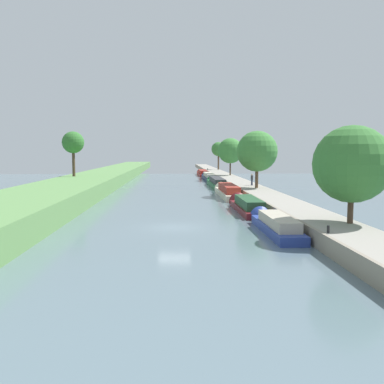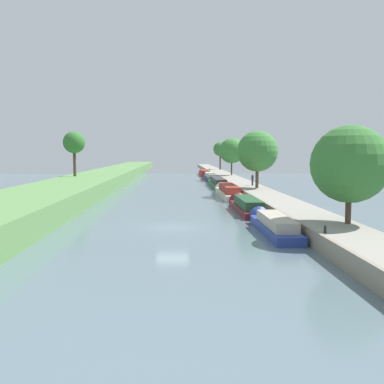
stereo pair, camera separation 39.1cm
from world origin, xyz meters
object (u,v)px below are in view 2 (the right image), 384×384
(narrowboat_green, at_px, (217,183))
(mooring_bollard_far, at_px, (209,169))
(narrowboat_blue, at_px, (272,224))
(mooring_bollard_near, at_px, (325,229))
(narrowboat_red, at_px, (204,173))
(narrowboat_maroon, at_px, (246,205))
(narrowboat_cream, at_px, (228,191))
(person_walking, at_px, (252,179))
(narrowboat_navy, at_px, (210,177))

(narrowboat_green, bearing_deg, mooring_bollard_far, 87.36)
(narrowboat_blue, bearing_deg, mooring_bollard_far, 88.77)
(mooring_bollard_near, relative_size, mooring_bollard_far, 1.00)
(narrowboat_red, xyz_separation_m, mooring_bollard_far, (1.88, 6.30, 0.74))
(narrowboat_maroon, height_order, narrowboat_cream, narrowboat_cream)
(narrowboat_red, relative_size, person_walking, 8.22)
(narrowboat_maroon, bearing_deg, narrowboat_red, 90.00)
(narrowboat_maroon, relative_size, person_walking, 6.97)
(narrowboat_blue, distance_m, narrowboat_red, 74.16)
(narrowboat_blue, bearing_deg, narrowboat_red, 90.12)
(person_walking, height_order, mooring_bollard_far, person_walking)
(narrowboat_green, bearing_deg, person_walking, -70.60)
(narrowboat_cream, height_order, mooring_bollard_near, narrowboat_cream)
(narrowboat_maroon, bearing_deg, narrowboat_cream, 90.56)
(narrowboat_maroon, bearing_deg, person_walking, 77.67)
(narrowboat_navy, distance_m, narrowboat_red, 16.80)
(narrowboat_maroon, bearing_deg, narrowboat_green, 89.92)
(person_walking, relative_size, mooring_bollard_near, 3.69)
(narrowboat_cream, relative_size, mooring_bollard_far, 31.77)
(narrowboat_blue, relative_size, person_walking, 6.29)
(narrowboat_green, bearing_deg, narrowboat_maroon, -90.08)
(narrowboat_cream, bearing_deg, narrowboat_green, 89.36)
(narrowboat_maroon, relative_size, narrowboat_cream, 0.81)
(narrowboat_maroon, distance_m, mooring_bollard_far, 69.56)
(narrowboat_green, bearing_deg, narrowboat_cream, -90.64)
(person_walking, bearing_deg, narrowboat_cream, -131.88)
(person_walking, bearing_deg, narrowboat_navy, 97.87)
(person_walking, xyz_separation_m, mooring_bollard_far, (-2.12, 51.20, -0.65))
(narrowboat_maroon, xyz_separation_m, mooring_bollard_far, (1.88, 69.53, 0.74))
(narrowboat_cream, height_order, narrowboat_navy, narrowboat_cream)
(narrowboat_navy, bearing_deg, narrowboat_green, -90.28)
(mooring_bollard_near, bearing_deg, narrowboat_red, 91.34)
(narrowboat_red, height_order, person_walking, person_walking)
(narrowboat_green, distance_m, narrowboat_red, 33.64)
(narrowboat_red, bearing_deg, narrowboat_green, -89.93)
(narrowboat_green, bearing_deg, narrowboat_blue, -89.84)
(narrowboat_maroon, bearing_deg, mooring_bollard_far, 88.45)
(narrowboat_cream, height_order, mooring_bollard_far, narrowboat_cream)
(narrowboat_navy, distance_m, person_walking, 28.40)
(narrowboat_blue, xyz_separation_m, mooring_bollard_near, (1.73, -6.13, 0.76))
(person_walking, bearing_deg, mooring_bollard_far, 92.37)
(mooring_bollard_far, bearing_deg, narrowboat_maroon, -91.55)
(narrowboat_cream, bearing_deg, narrowboat_red, 89.85)
(narrowboat_green, relative_size, narrowboat_red, 1.23)
(narrowboat_navy, bearing_deg, mooring_bollard_near, -88.41)
(mooring_bollard_far, bearing_deg, narrowboat_green, -92.64)
(narrowboat_cream, distance_m, narrowboat_navy, 32.72)
(narrowboat_green, distance_m, mooring_bollard_far, 39.98)
(narrowboat_blue, distance_m, mooring_bollard_near, 6.42)
(narrowboat_green, bearing_deg, narrowboat_red, 90.07)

